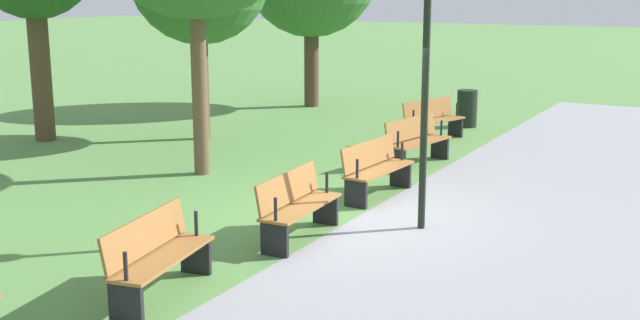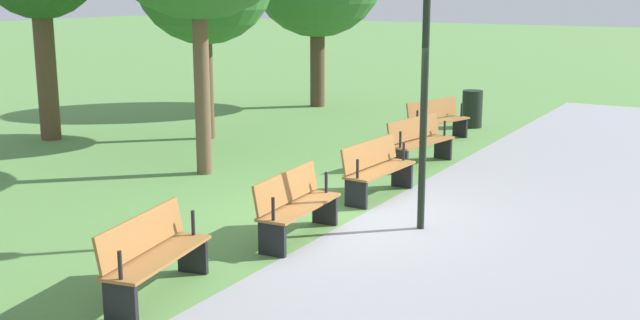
% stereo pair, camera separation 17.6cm
% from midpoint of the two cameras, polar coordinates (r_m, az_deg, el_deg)
% --- Properties ---
extents(ground_plane, '(120.00, 120.00, 0.00)m').
position_cam_midpoint_polar(ground_plane, '(11.55, 1.48, -4.11)').
color(ground_plane, '#5B8C47').
extents(path_paving, '(26.79, 6.28, 0.01)m').
position_cam_midpoint_polar(path_paving, '(10.52, 17.74, -6.39)').
color(path_paving, '#939399').
rests_on(path_paving, ground).
extents(bench_0, '(1.69, 0.94, 0.89)m').
position_cam_midpoint_polar(bench_0, '(17.27, 7.88, 2.94)').
color(bench_0, '#996633').
rests_on(bench_0, ground).
extents(bench_1, '(1.68, 0.76, 0.89)m').
position_cam_midpoint_polar(bench_1, '(14.86, 6.67, 1.42)').
color(bench_1, '#996633').
rests_on(bench_1, ground).
extents(bench_2, '(1.65, 0.57, 0.89)m').
position_cam_midpoint_polar(bench_2, '(12.54, 3.67, -0.58)').
color(bench_2, '#996633').
rests_on(bench_2, ground).
extents(bench_3, '(1.65, 0.57, 0.89)m').
position_cam_midpoint_polar(bench_3, '(10.43, -2.16, -3.26)').
color(bench_3, '#996633').
rests_on(bench_3, ground).
extents(bench_4, '(1.68, 0.76, 0.89)m').
position_cam_midpoint_polar(bench_4, '(8.71, -12.31, -6.77)').
color(bench_4, '#996633').
rests_on(bench_4, ground).
extents(lamp_post, '(0.32, 0.32, 4.11)m').
position_cam_midpoint_polar(lamp_post, '(10.59, 7.31, 9.97)').
color(lamp_post, black).
rests_on(lamp_post, ground).
extents(trash_bin, '(0.48, 0.48, 0.88)m').
position_cam_midpoint_polar(trash_bin, '(19.13, 10.37, 3.70)').
color(trash_bin, black).
rests_on(trash_bin, ground).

